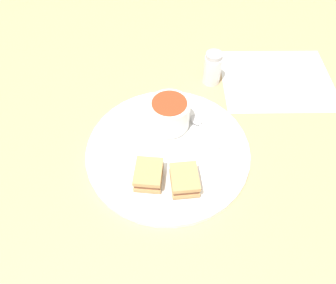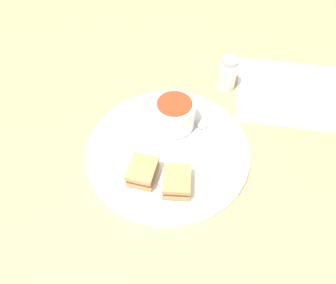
% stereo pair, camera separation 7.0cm
% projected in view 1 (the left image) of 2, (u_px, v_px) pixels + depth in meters
% --- Properties ---
extents(ground_plane, '(2.40, 2.40, 0.00)m').
position_uv_depth(ground_plane, '(168.00, 152.00, 0.73)').
color(ground_plane, tan).
extents(plate, '(0.36, 0.36, 0.02)m').
position_uv_depth(plate, '(168.00, 149.00, 0.73)').
color(plate, white).
rests_on(plate, ground_plane).
extents(soup_bowl, '(0.09, 0.09, 0.07)m').
position_uv_depth(soup_bowl, '(169.00, 113.00, 0.74)').
color(soup_bowl, white).
rests_on(soup_bowl, plate).
extents(spoon, '(0.11, 0.03, 0.01)m').
position_uv_depth(spoon, '(198.00, 122.00, 0.76)').
color(spoon, silver).
rests_on(spoon, plate).
extents(sandwich_half_near, '(0.08, 0.08, 0.03)m').
position_uv_depth(sandwich_half_near, '(149.00, 175.00, 0.66)').
color(sandwich_half_near, tan).
rests_on(sandwich_half_near, plate).
extents(sandwich_half_far, '(0.08, 0.07, 0.03)m').
position_uv_depth(sandwich_half_far, '(185.00, 180.00, 0.65)').
color(sandwich_half_far, tan).
rests_on(sandwich_half_far, plate).
extents(salt_shaker, '(0.05, 0.05, 0.09)m').
position_uv_depth(salt_shaker, '(213.00, 68.00, 0.84)').
color(salt_shaker, silver).
rests_on(salt_shaker, ground_plane).
extents(menu_sheet, '(0.35, 0.37, 0.00)m').
position_uv_depth(menu_sheet, '(277.00, 79.00, 0.88)').
color(menu_sheet, white).
rests_on(menu_sheet, ground_plane).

